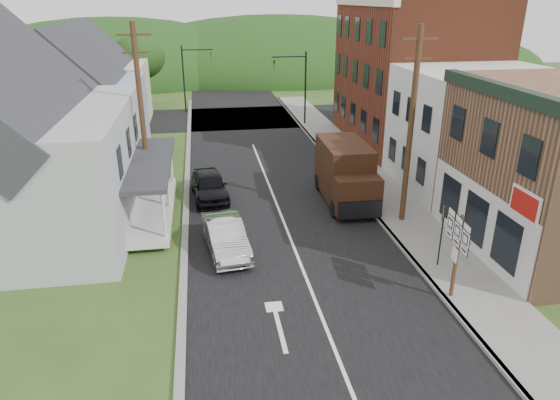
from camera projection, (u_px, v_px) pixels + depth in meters
name	position (u px, v px, depth m)	size (l,w,h in m)	color
ground	(302.00, 267.00, 19.95)	(120.00, 120.00, 0.00)	#2D4719
road	(268.00, 182.00, 29.10)	(9.00, 90.00, 0.02)	black
cross_road	(242.00, 118.00, 44.65)	(60.00, 9.00, 0.02)	black
sidewalk_right	(376.00, 187.00, 28.10)	(2.80, 55.00, 0.15)	slate
curb_right	(353.00, 189.00, 27.91)	(0.20, 55.00, 0.15)	slate
curb_left	(186.00, 199.00, 26.57)	(0.30, 55.00, 0.12)	slate
storefront_white	(478.00, 131.00, 27.24)	(8.00, 7.00, 6.50)	silver
storefront_red	(412.00, 74.00, 35.27)	(8.00, 12.00, 10.00)	maroon
house_gray	(11.00, 138.00, 22.09)	(10.20, 12.24, 8.35)	#B0B3B5
house_blue	(86.00, 102.00, 32.50)	(7.14, 8.16, 7.28)	#8494B4
house_cream	(101.00, 81.00, 40.66)	(7.14, 8.16, 7.28)	beige
utility_pole_right	(411.00, 127.00, 22.22)	(1.60, 0.26, 9.00)	#472D19
utility_pole_left	(142.00, 114.00, 24.56)	(1.60, 0.26, 9.00)	#472D19
traffic_signal_right	(297.00, 80.00, 40.66)	(2.87, 0.20, 6.00)	black
traffic_signal_left	(191.00, 71.00, 45.80)	(2.87, 0.20, 6.00)	black
tree_left_d	(139.00, 57.00, 46.06)	(4.80, 4.80, 6.94)	#382616
forested_ridge	(225.00, 74.00, 70.25)	(90.00, 30.00, 16.00)	#1A320F
silver_sedan	(226.00, 237.00, 20.90)	(1.48, 4.25, 1.40)	silver
dark_sedan	(209.00, 186.00, 26.44)	(1.73, 4.31, 1.47)	black
delivery_van	(346.00, 174.00, 25.75)	(2.41, 5.56, 3.08)	black
route_sign_cluster	(457.00, 245.00, 17.00)	(0.23, 1.79, 3.14)	#472D19
warning_sign	(442.00, 227.00, 19.20)	(0.31, 0.65, 2.58)	black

